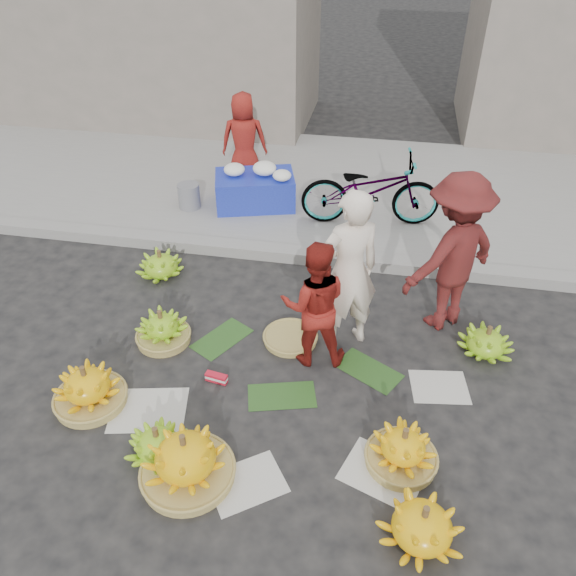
% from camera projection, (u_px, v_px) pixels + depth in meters
% --- Properties ---
extents(ground, '(80.00, 80.00, 0.00)m').
position_uv_depth(ground, '(296.00, 383.00, 5.56)').
color(ground, black).
rests_on(ground, ground).
extents(curb, '(40.00, 0.25, 0.15)m').
position_uv_depth(curb, '(325.00, 257.00, 7.26)').
color(curb, gray).
rests_on(curb, ground).
extents(sidewalk, '(40.00, 4.00, 0.12)m').
position_uv_depth(sidewalk, '(342.00, 187.00, 8.94)').
color(sidewalk, gray).
rests_on(sidewalk, ground).
extents(building_left, '(6.00, 3.00, 4.00)m').
position_uv_depth(building_left, '(154.00, 11.00, 10.68)').
color(building_left, gray).
rests_on(building_left, sidewalk).
extents(newspaper_scatter, '(3.20, 1.80, 0.00)m').
position_uv_depth(newspaper_scatter, '(280.00, 447.00, 4.92)').
color(newspaper_scatter, silver).
rests_on(newspaper_scatter, ground).
extents(banana_leaves, '(2.00, 1.00, 0.00)m').
position_uv_depth(banana_leaves, '(289.00, 367.00, 5.73)').
color(banana_leaves, '#204818').
rests_on(banana_leaves, ground).
extents(banana_bunch_0, '(0.67, 0.67, 0.46)m').
position_uv_depth(banana_bunch_0, '(88.00, 388.00, 5.24)').
color(banana_bunch_0, olive).
rests_on(banana_bunch_0, ground).
extents(banana_bunch_1, '(0.62, 0.62, 0.33)m').
position_uv_depth(banana_bunch_1, '(158.00, 443.00, 4.79)').
color(banana_bunch_1, '#70B71A').
rests_on(banana_bunch_1, ground).
extents(banana_bunch_2, '(0.78, 0.78, 0.51)m').
position_uv_depth(banana_bunch_2, '(186.00, 459.00, 4.56)').
color(banana_bunch_2, olive).
rests_on(banana_bunch_2, ground).
extents(banana_bunch_3, '(0.73, 0.73, 0.39)m').
position_uv_depth(banana_bunch_3, '(423.00, 525.00, 4.15)').
color(banana_bunch_3, yellow).
rests_on(banana_bunch_3, ground).
extents(banana_bunch_4, '(0.60, 0.60, 0.42)m').
position_uv_depth(banana_bunch_4, '(403.00, 449.00, 4.70)').
color(banana_bunch_4, olive).
rests_on(banana_bunch_4, ground).
extents(banana_bunch_5, '(0.64, 0.64, 0.35)m').
position_uv_depth(banana_bunch_5, '(486.00, 342.00, 5.82)').
color(banana_bunch_5, '#70B71A').
rests_on(banana_bunch_5, ground).
extents(banana_bunch_6, '(0.57, 0.57, 0.40)m').
position_uv_depth(banana_bunch_6, '(162.00, 329.00, 5.97)').
color(banana_bunch_6, olive).
rests_on(banana_bunch_6, ground).
extents(banana_bunch_7, '(0.70, 0.70, 0.36)m').
position_uv_depth(banana_bunch_7, '(161.00, 264.00, 6.97)').
color(banana_bunch_7, '#70B71A').
rests_on(banana_bunch_7, ground).
extents(basket_spare, '(0.63, 0.63, 0.07)m').
position_uv_depth(basket_spare, '(290.00, 338.00, 6.05)').
color(basket_spare, olive).
rests_on(basket_spare, ground).
extents(incense_stack, '(0.23, 0.11, 0.09)m').
position_uv_depth(incense_stack, '(216.00, 378.00, 5.54)').
color(incense_stack, red).
rests_on(incense_stack, ground).
extents(vendor_cream, '(0.78, 0.69, 1.78)m').
position_uv_depth(vendor_cream, '(348.00, 272.00, 5.56)').
color(vendor_cream, white).
rests_on(vendor_cream, ground).
extents(vendor_red, '(0.75, 0.63, 1.38)m').
position_uv_depth(vendor_red, '(314.00, 304.00, 5.46)').
color(vendor_red, maroon).
rests_on(vendor_red, ground).
extents(man_striped, '(1.31, 1.26, 1.79)m').
position_uv_depth(man_striped, '(453.00, 254.00, 5.82)').
color(man_striped, maroon).
rests_on(man_striped, ground).
extents(flower_table, '(1.28, 0.99, 0.65)m').
position_uv_depth(flower_table, '(255.00, 188.00, 8.17)').
color(flower_table, '#1928A6').
rests_on(flower_table, sidewalk).
extents(grey_bucket, '(0.32, 0.32, 0.36)m').
position_uv_depth(grey_bucket, '(189.00, 196.00, 8.17)').
color(grey_bucket, slate).
rests_on(grey_bucket, sidewalk).
extents(flower_vendor, '(0.78, 0.59, 1.42)m').
position_uv_depth(flower_vendor, '(244.00, 140.00, 8.50)').
color(flower_vendor, maroon).
rests_on(flower_vendor, sidewalk).
extents(bicycle, '(0.91, 1.96, 0.99)m').
position_uv_depth(bicycle, '(371.00, 190.00, 7.62)').
color(bicycle, gray).
rests_on(bicycle, sidewalk).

